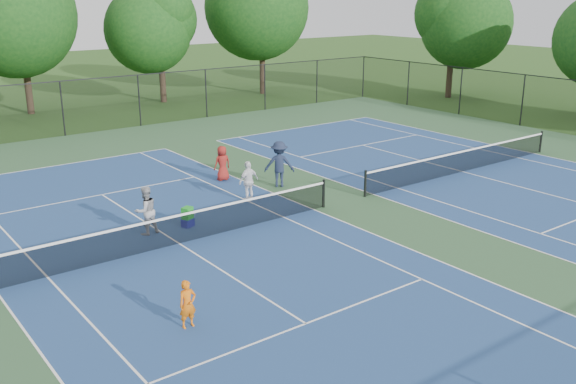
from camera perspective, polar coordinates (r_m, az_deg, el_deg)
ground at (r=24.37m, az=5.05°, el=-0.89°), size 140.00×140.00×0.00m
court_pad at (r=24.37m, az=5.05°, el=-0.88°), size 36.00×36.00×0.01m
tennis_court_left at (r=20.56m, az=-9.65°, el=-4.32°), size 12.00×23.83×1.07m
tennis_court_right at (r=29.33m, az=15.29°, el=1.92°), size 12.00×23.83×1.07m
perimeter_fence at (r=23.91m, az=5.15°, el=2.76°), size 36.08×36.08×3.02m
tree_back_b at (r=44.63m, az=-22.82°, el=14.80°), size 7.60×7.60×10.03m
tree_back_c at (r=46.91m, az=-11.38°, el=14.47°), size 6.00×6.00×8.40m
tree_back_d at (r=50.07m, az=-2.36°, el=16.49°), size 7.80×7.80×10.37m
tree_side_e at (r=49.60m, az=14.53°, el=14.79°), size 6.60×6.60×8.87m
child_player at (r=15.47m, az=-8.92°, el=-9.83°), size 0.44×0.30×1.20m
instructor at (r=21.35m, az=-12.52°, el=-1.63°), size 0.85×0.70×1.62m
bystander_a at (r=24.27m, az=-3.52°, el=0.99°), size 0.95×0.49×1.55m
bystander_b at (r=25.95m, az=-0.78°, el=2.49°), size 1.39×1.30×1.88m
bystander_c at (r=27.02m, az=-5.86°, el=2.56°), size 0.75×0.51×1.48m
ball_crate at (r=21.97m, az=-8.90°, el=-2.71°), size 0.45×0.40×0.29m
ball_hopper at (r=21.85m, az=-8.94°, el=-1.85°), size 0.43×0.40×0.40m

